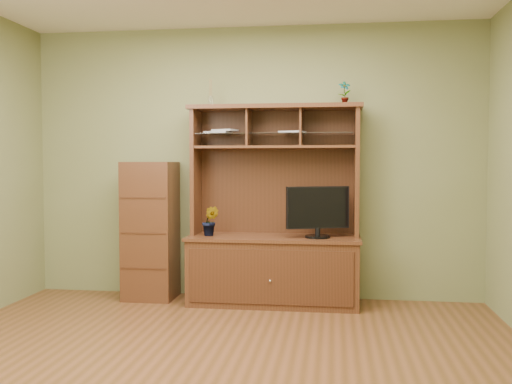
# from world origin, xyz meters

# --- Properties ---
(room) EXTENTS (4.54, 4.04, 2.74)m
(room) POSITION_xyz_m (0.00, 0.00, 1.35)
(room) COLOR #563518
(room) RESTS_ON ground
(media_hutch) EXTENTS (1.66, 0.61, 1.90)m
(media_hutch) POSITION_xyz_m (0.24, 1.73, 0.52)
(media_hutch) COLOR #3F2012
(media_hutch) RESTS_ON room
(monitor) EXTENTS (0.58, 0.26, 0.48)m
(monitor) POSITION_xyz_m (0.66, 1.65, 0.90)
(monitor) COLOR black
(monitor) RESTS_ON media_hutch
(orchid_plant) EXTENTS (0.16, 0.13, 0.29)m
(orchid_plant) POSITION_xyz_m (-0.36, 1.65, 0.79)
(orchid_plant) COLOR #2B591E
(orchid_plant) RESTS_ON media_hutch
(top_plant) EXTENTS (0.13, 0.10, 0.22)m
(top_plant) POSITION_xyz_m (0.90, 1.80, 2.01)
(top_plant) COLOR #386523
(top_plant) RESTS_ON media_hutch
(reed_diffuser) EXTENTS (0.05, 0.05, 0.26)m
(reed_diffuser) POSITION_xyz_m (-0.39, 1.80, 2.00)
(reed_diffuser) COLOR silver
(reed_diffuser) RESTS_ON media_hutch
(magazines) EXTENTS (0.99, 0.23, 0.04)m
(magazines) POSITION_xyz_m (-0.06, 1.80, 1.65)
(magazines) COLOR #ADADB2
(magazines) RESTS_ON media_hutch
(side_cabinet) EXTENTS (0.48, 0.44, 1.36)m
(side_cabinet) POSITION_xyz_m (-1.00, 1.76, 0.68)
(side_cabinet) COLOR #3F2012
(side_cabinet) RESTS_ON room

